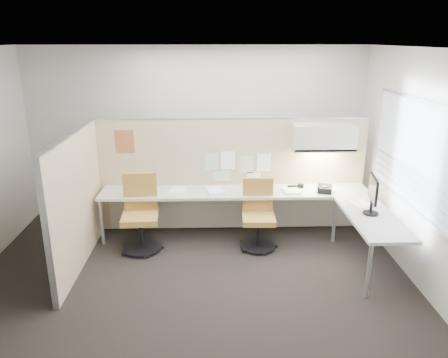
{
  "coord_description": "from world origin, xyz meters",
  "views": [
    {
      "loc": [
        0.26,
        -4.85,
        2.9
      ],
      "look_at": [
        0.42,
        0.8,
        1.07
      ],
      "focal_mm": 35.0,
      "sensor_mm": 36.0,
      "label": 1
    }
  ],
  "objects_px": {
    "chair_left": "(141,216)",
    "chair_right": "(258,217)",
    "desk": "(258,202)",
    "monitor": "(373,193)",
    "phone": "(324,189)"
  },
  "relations": [
    {
      "from": "chair_left",
      "to": "chair_right",
      "type": "xyz_separation_m",
      "value": [
        1.68,
        0.01,
        -0.04
      ]
    },
    {
      "from": "chair_left",
      "to": "desk",
      "type": "bearing_deg",
      "value": 3.63
    },
    {
      "from": "monitor",
      "to": "phone",
      "type": "distance_m",
      "value": 0.96
    },
    {
      "from": "desk",
      "to": "monitor",
      "type": "relative_size",
      "value": 7.98
    },
    {
      "from": "chair_left",
      "to": "chair_right",
      "type": "distance_m",
      "value": 1.68
    },
    {
      "from": "chair_right",
      "to": "chair_left",
      "type": "bearing_deg",
      "value": -178.16
    },
    {
      "from": "chair_left",
      "to": "chair_right",
      "type": "relative_size",
      "value": 1.09
    },
    {
      "from": "desk",
      "to": "monitor",
      "type": "height_order",
      "value": "monitor"
    },
    {
      "from": "chair_left",
      "to": "chair_right",
      "type": "bearing_deg",
      "value": -3.19
    },
    {
      "from": "chair_right",
      "to": "monitor",
      "type": "bearing_deg",
      "value": -21.92
    },
    {
      "from": "chair_right",
      "to": "monitor",
      "type": "relative_size",
      "value": 1.95
    },
    {
      "from": "monitor",
      "to": "phone",
      "type": "relative_size",
      "value": 1.97
    },
    {
      "from": "desk",
      "to": "phone",
      "type": "xyz_separation_m",
      "value": [
        0.98,
        0.04,
        0.18
      ]
    },
    {
      "from": "chair_right",
      "to": "phone",
      "type": "bearing_deg",
      "value": 15.05
    },
    {
      "from": "monitor",
      "to": "chair_left",
      "type": "bearing_deg",
      "value": 88.84
    }
  ]
}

